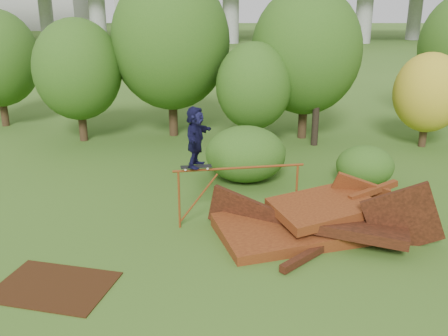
{
  "coord_description": "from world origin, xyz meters",
  "views": [
    {
      "loc": [
        -0.78,
        -10.29,
        5.78
      ],
      "look_at": [
        -0.8,
        2.0,
        1.6
      ],
      "focal_mm": 40.0,
      "sensor_mm": 36.0,
      "label": 1
    }
  ],
  "objects_px": {
    "scrap_pile": "(314,222)",
    "utility_pole": "(321,21)",
    "skater": "(196,137)",
    "flat_plate": "(54,286)"
  },
  "relations": [
    {
      "from": "scrap_pile",
      "to": "utility_pole",
      "type": "distance_m",
      "value": 9.66
    },
    {
      "from": "scrap_pile",
      "to": "skater",
      "type": "relative_size",
      "value": 3.76
    },
    {
      "from": "skater",
      "to": "utility_pole",
      "type": "bearing_deg",
      "value": -15.35
    },
    {
      "from": "skater",
      "to": "utility_pole",
      "type": "distance_m",
      "value": 9.36
    },
    {
      "from": "skater",
      "to": "scrap_pile",
      "type": "bearing_deg",
      "value": -85.41
    },
    {
      "from": "scrap_pile",
      "to": "utility_pole",
      "type": "bearing_deg",
      "value": 80.31
    },
    {
      "from": "skater",
      "to": "utility_pole",
      "type": "height_order",
      "value": "utility_pole"
    },
    {
      "from": "scrap_pile",
      "to": "skater",
      "type": "distance_m",
      "value": 3.74
    },
    {
      "from": "flat_plate",
      "to": "scrap_pile",
      "type": "bearing_deg",
      "value": 22.76
    },
    {
      "from": "skater",
      "to": "flat_plate",
      "type": "distance_m",
      "value": 4.82
    }
  ]
}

